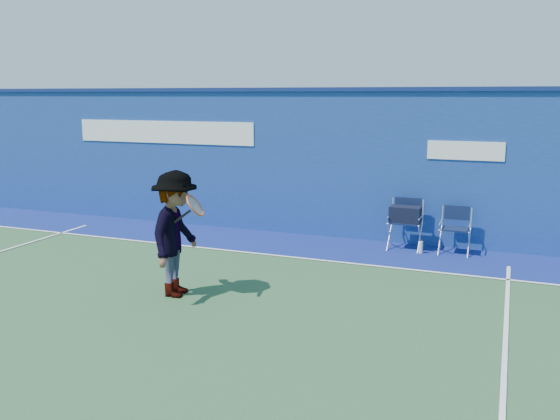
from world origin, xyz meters
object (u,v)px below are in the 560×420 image
at_px(water_bottle, 421,248).
at_px(tennis_player, 176,234).
at_px(directors_chair_right, 454,239).
at_px(directors_chair_left, 405,229).

distance_m(water_bottle, tennis_player, 4.84).
bearing_deg(directors_chair_right, water_bottle, -159.53).
xyz_separation_m(directors_chair_left, water_bottle, (0.35, -0.22, -0.29)).
xyz_separation_m(directors_chair_right, tennis_player, (-3.62, -3.90, 0.66)).
relative_size(directors_chair_right, water_bottle, 3.79).
height_order(water_bottle, tennis_player, tennis_player).
height_order(directors_chair_right, water_bottle, directors_chair_right).
bearing_deg(water_bottle, tennis_player, -129.53).
relative_size(water_bottle, tennis_player, 0.12).
bearing_deg(directors_chair_left, water_bottle, -32.17).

